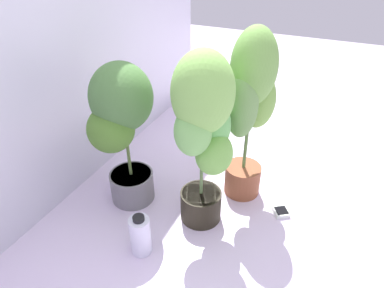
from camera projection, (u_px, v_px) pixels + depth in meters
ground_plane at (210, 226)px, 1.77m from camera, size 8.00×8.00×0.00m
mylar_back_wall at (43, 13)px, 1.53m from camera, size 3.20×0.01×2.00m
potted_plant_front_right at (250, 102)px, 1.69m from camera, size 0.39×0.28×0.97m
potted_plant_back_center at (121, 123)px, 1.67m from camera, size 0.48×0.45×0.81m
potted_plant_center at (204, 127)px, 1.52m from camera, size 0.39×0.39×0.93m
hygrometer_box at (281, 212)px, 1.84m from camera, size 0.11×0.11×0.03m
nutrient_bottle at (140, 235)px, 1.58m from camera, size 0.10×0.10×0.23m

